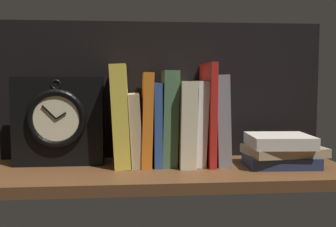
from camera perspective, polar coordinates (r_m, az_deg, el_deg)
The scene contains 13 objects.
ground_plane at distance 94.10cm, azimuth 0.02°, elevation -8.65°, with size 86.06×29.22×2.50cm, color brown.
back_panel at distance 105.51cm, azimuth -0.67°, elevation 3.43°, with size 86.06×1.20×36.22cm, color black.
book_yellow_seinlanguage at distance 96.55cm, azimuth -6.89°, elevation -0.22°, with size 3.77×14.60×24.50cm, color gold.
book_tan_shortstories at distance 96.87cm, azimuth -4.78°, elevation -2.27°, with size 2.69×13.06×17.50cm, color tan.
book_orange_pandolfini at distance 96.65cm, azimuth -3.09°, elevation -0.75°, with size 2.44×13.79×22.60cm, color orange.
book_blue_modern at distance 96.89cm, azimuth -1.64°, elevation -1.47°, with size 1.87×13.35×20.11cm, color #2D4C8E.
book_green_romantic at distance 96.97cm, azimuth 0.14°, elevation -0.58°, with size 3.56×12.33×23.08cm, color #476B44.
book_cream_twain at distance 97.54cm, azimuth 2.45°, elevation -1.31°, with size 3.74×16.85×20.54cm, color beige.
book_white_catcher at distance 98.04cm, azimuth 4.44°, elevation -1.28°, with size 2.51×13.27×20.57cm, color silver.
book_red_requiem at distance 98.26cm, azimuth 5.81°, elevation 0.02°, with size 1.61×16.35×24.97cm, color red.
book_gray_chess at distance 98.93cm, azimuth 7.33°, elevation -0.81°, with size 3.16×13.94×22.07cm, color gray.
framed_clock at distance 98.80cm, azimuth -15.70°, elevation -1.02°, with size 21.58×6.46×21.58cm.
book_stack_side at distance 98.46cm, azimuth 16.18°, elevation -5.19°, with size 18.95×14.11×7.68cm.
Camera 1 is at (-8.21, -91.15, 20.61)cm, focal length 41.77 mm.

